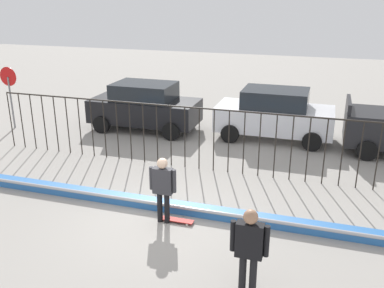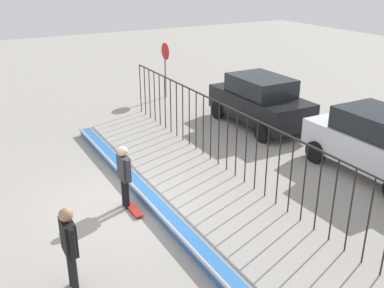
{
  "view_description": "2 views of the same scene",
  "coord_description": "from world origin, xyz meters",
  "px_view_note": "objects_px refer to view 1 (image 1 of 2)",
  "views": [
    {
      "loc": [
        3.55,
        -8.54,
        5.28
      ],
      "look_at": [
        0.14,
        2.24,
        1.25
      ],
      "focal_mm": 39.98,
      "sensor_mm": 36.0,
      "label": 1
    },
    {
      "loc": [
        9.67,
        -3.37,
        5.76
      ],
      "look_at": [
        -0.22,
        2.11,
        1.18
      ],
      "focal_mm": 41.75,
      "sensor_mm": 36.0,
      "label": 2
    }
  ],
  "objects_px": {
    "parked_car_black": "(145,106)",
    "parked_car_white": "(274,114)",
    "stop_sign": "(10,89)",
    "skateboard": "(177,220)",
    "camera_operator": "(249,245)",
    "skateboarder": "(163,184)"
  },
  "relations": [
    {
      "from": "skateboarder",
      "to": "parked_car_white",
      "type": "xyz_separation_m",
      "value": [
        1.71,
        7.13,
        -0.03
      ]
    },
    {
      "from": "skateboarder",
      "to": "camera_operator",
      "type": "relative_size",
      "value": 0.96
    },
    {
      "from": "skateboard",
      "to": "parked_car_black",
      "type": "distance_m",
      "value": 7.67
    },
    {
      "from": "skateboard",
      "to": "camera_operator",
      "type": "bearing_deg",
      "value": -49.07
    },
    {
      "from": "parked_car_white",
      "to": "stop_sign",
      "type": "height_order",
      "value": "stop_sign"
    },
    {
      "from": "parked_car_black",
      "to": "parked_car_white",
      "type": "distance_m",
      "value": 5.11
    },
    {
      "from": "parked_car_white",
      "to": "skateboarder",
      "type": "bearing_deg",
      "value": -99.46
    },
    {
      "from": "camera_operator",
      "to": "parked_car_black",
      "type": "xyz_separation_m",
      "value": [
        -5.8,
        8.72,
        -0.07
      ]
    },
    {
      "from": "parked_car_black",
      "to": "stop_sign",
      "type": "distance_m",
      "value": 5.44
    },
    {
      "from": "camera_operator",
      "to": "stop_sign",
      "type": "bearing_deg",
      "value": 19.21
    },
    {
      "from": "camera_operator",
      "to": "parked_car_white",
      "type": "relative_size",
      "value": 0.4
    },
    {
      "from": "camera_operator",
      "to": "parked_car_white",
      "type": "xyz_separation_m",
      "value": [
        -0.71,
        9.11,
        -0.07
      ]
    },
    {
      "from": "parked_car_black",
      "to": "stop_sign",
      "type": "xyz_separation_m",
      "value": [
        -5.21,
        -1.42,
        0.64
      ]
    },
    {
      "from": "parked_car_black",
      "to": "parked_car_white",
      "type": "relative_size",
      "value": 1.0
    },
    {
      "from": "skateboarder",
      "to": "skateboard",
      "type": "relative_size",
      "value": 2.08
    },
    {
      "from": "skateboard",
      "to": "stop_sign",
      "type": "distance_m",
      "value": 10.46
    },
    {
      "from": "parked_car_white",
      "to": "stop_sign",
      "type": "bearing_deg",
      "value": -165.95
    },
    {
      "from": "skateboard",
      "to": "parked_car_white",
      "type": "height_order",
      "value": "parked_car_white"
    },
    {
      "from": "skateboard",
      "to": "parked_car_white",
      "type": "xyz_separation_m",
      "value": [
        1.38,
        7.05,
        0.91
      ]
    },
    {
      "from": "skateboard",
      "to": "stop_sign",
      "type": "height_order",
      "value": "stop_sign"
    },
    {
      "from": "stop_sign",
      "to": "skateboard",
      "type": "bearing_deg",
      "value": -30.35
    },
    {
      "from": "parked_car_black",
      "to": "parked_car_white",
      "type": "xyz_separation_m",
      "value": [
        5.1,
        0.4,
        0.0
      ]
    }
  ]
}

